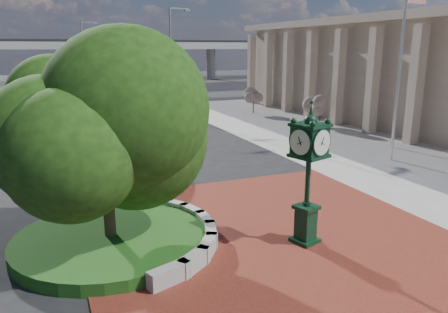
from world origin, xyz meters
TOP-DOWN VIEW (x-y plane):
  - ground at (0.00, 0.00)m, footprint 200.00×200.00m
  - plaza at (0.00, -1.00)m, footprint 12.00×12.00m
  - sidewalk at (16.00, 10.00)m, footprint 20.00×50.00m
  - planter_wall at (-2.71, -0.00)m, footprint 2.96×6.77m
  - grass_bed at (-5.00, 0.00)m, footprint 6.10×6.10m
  - overpass at (-0.22, 70.00)m, footprint 90.00×12.00m
  - tree_planter at (-5.00, 0.00)m, footprint 5.20×5.20m
  - tree_street at (-4.00, 18.00)m, footprint 4.40×4.40m
  - post_clock at (0.89, -2.16)m, footprint 1.16×1.16m
  - parked_car at (4.12, 36.13)m, footprint 3.17×4.93m
  - flagpole_a at (11.28, 5.13)m, footprint 1.52×0.17m
  - flagpole_b at (13.65, 7.66)m, footprint 1.69×0.19m
  - street_lamp_near at (4.68, 26.06)m, footprint 2.13×0.73m
  - street_lamp_far at (-1.30, 44.53)m, footprint 2.07×0.51m
  - shrub_near at (13.69, 15.74)m, footprint 1.20×1.20m
  - shrub_mid at (13.84, 17.17)m, footprint 1.20×1.20m
  - shrub_far at (12.09, 24.44)m, footprint 1.20×1.20m

SIDE VIEW (x-z plane):
  - ground at x=0.00m, z-range 0.00..0.00m
  - plaza at x=0.00m, z-range 0.00..0.04m
  - sidewalk at x=16.00m, z-range 0.00..0.04m
  - grass_bed at x=-5.00m, z-range 0.00..0.40m
  - planter_wall at x=-2.71m, z-range 0.00..0.54m
  - parked_car at x=4.12m, z-range 0.00..1.56m
  - shrub_near at x=13.69m, z-range 0.49..2.69m
  - shrub_mid at x=13.84m, z-range 0.49..2.69m
  - shrub_far at x=12.09m, z-range 0.49..2.69m
  - post_clock at x=0.89m, z-range 0.23..4.80m
  - tree_street at x=-4.00m, z-range 0.52..5.96m
  - tree_planter at x=-5.00m, z-range 0.56..6.89m
  - flagpole_a at x=11.28m, z-range 0.12..9.83m
  - street_lamp_far at x=-1.30m, z-range 0.80..10.05m
  - flagpole_b at x=13.65m, z-range 0.13..10.93m
  - street_lamp_near at x=4.68m, z-range 0.83..10.48m
  - overpass at x=-0.22m, z-range 2.79..10.29m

